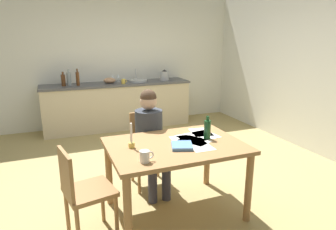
{
  "coord_description": "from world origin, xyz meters",
  "views": [
    {
      "loc": [
        -1.19,
        -3.43,
        1.77
      ],
      "look_at": [
        0.09,
        -0.22,
        0.85
      ],
      "focal_mm": 31.5,
      "sensor_mm": 36.0,
      "label": 1
    }
  ],
  "objects_px": {
    "person_seated": "(151,134)",
    "stovetop_kettle": "(164,75)",
    "candlestick": "(131,141)",
    "bottle_wine_red": "(78,78)",
    "wine_glass_near_sink": "(118,76)",
    "coffee_mug": "(145,156)",
    "wine_bottle_on_table": "(207,129)",
    "sink_unit": "(138,80)",
    "dining_table": "(175,153)",
    "wine_glass_by_kettle": "(113,76)",
    "teacup_on_counter": "(123,81)",
    "bottle_vinegar": "(69,79)",
    "bottle_oil": "(63,80)",
    "mixing_bowl": "(110,80)",
    "book_magazine": "(182,146)",
    "chair_side_empty": "(83,190)",
    "chair_at_table": "(147,145)"
  },
  "relations": [
    {
      "from": "person_seated",
      "to": "stovetop_kettle",
      "type": "distance_m",
      "value": 2.87
    },
    {
      "from": "person_seated",
      "to": "candlestick",
      "type": "distance_m",
      "value": 0.63
    },
    {
      "from": "bottle_wine_red",
      "to": "wine_glass_near_sink",
      "type": "height_order",
      "value": "bottle_wine_red"
    },
    {
      "from": "coffee_mug",
      "to": "wine_bottle_on_table",
      "type": "height_order",
      "value": "wine_bottle_on_table"
    },
    {
      "from": "sink_unit",
      "to": "dining_table",
      "type": "bearing_deg",
      "value": -99.62
    },
    {
      "from": "wine_bottle_on_table",
      "to": "wine_glass_by_kettle",
      "type": "height_order",
      "value": "wine_glass_by_kettle"
    },
    {
      "from": "teacup_on_counter",
      "to": "dining_table",
      "type": "bearing_deg",
      "value": -93.87
    },
    {
      "from": "bottle_vinegar",
      "to": "stovetop_kettle",
      "type": "height_order",
      "value": "bottle_vinegar"
    },
    {
      "from": "bottle_oil",
      "to": "teacup_on_counter",
      "type": "xyz_separation_m",
      "value": [
        1.08,
        -0.12,
        -0.07
      ]
    },
    {
      "from": "candlestick",
      "to": "wine_glass_by_kettle",
      "type": "relative_size",
      "value": 1.58
    },
    {
      "from": "candlestick",
      "to": "wine_glass_near_sink",
      "type": "height_order",
      "value": "wine_glass_near_sink"
    },
    {
      "from": "bottle_vinegar",
      "to": "bottle_wine_red",
      "type": "bearing_deg",
      "value": -24.49
    },
    {
      "from": "wine_glass_near_sink",
      "to": "candlestick",
      "type": "bearing_deg",
      "value": -100.41
    },
    {
      "from": "bottle_oil",
      "to": "mixing_bowl",
      "type": "distance_m",
      "value": 0.85
    },
    {
      "from": "coffee_mug",
      "to": "candlestick",
      "type": "height_order",
      "value": "candlestick"
    },
    {
      "from": "bottle_wine_red",
      "to": "dining_table",
      "type": "bearing_deg",
      "value": -78.55
    },
    {
      "from": "bottle_vinegar",
      "to": "wine_glass_by_kettle",
      "type": "height_order",
      "value": "bottle_vinegar"
    },
    {
      "from": "person_seated",
      "to": "wine_bottle_on_table",
      "type": "xyz_separation_m",
      "value": [
        0.43,
        -0.55,
        0.17
      ]
    },
    {
      "from": "bottle_wine_red",
      "to": "teacup_on_counter",
      "type": "bearing_deg",
      "value": -5.67
    },
    {
      "from": "person_seated",
      "to": "sink_unit",
      "type": "distance_m",
      "value": 2.68
    },
    {
      "from": "stovetop_kettle",
      "to": "wine_glass_near_sink",
      "type": "height_order",
      "value": "stovetop_kettle"
    },
    {
      "from": "person_seated",
      "to": "book_magazine",
      "type": "xyz_separation_m",
      "value": [
        0.09,
        -0.67,
        0.09
      ]
    },
    {
      "from": "chair_side_empty",
      "to": "coffee_mug",
      "type": "height_order",
      "value": "chair_side_empty"
    },
    {
      "from": "candlestick",
      "to": "mixing_bowl",
      "type": "distance_m",
      "value": 3.14
    },
    {
      "from": "dining_table",
      "to": "teacup_on_counter",
      "type": "bearing_deg",
      "value": 86.13
    },
    {
      "from": "coffee_mug",
      "to": "wine_glass_by_kettle",
      "type": "xyz_separation_m",
      "value": [
        0.47,
        3.62,
        0.21
      ]
    },
    {
      "from": "chair_side_empty",
      "to": "bottle_wine_red",
      "type": "distance_m",
      "value": 3.26
    },
    {
      "from": "wine_glass_near_sink",
      "to": "wine_glass_by_kettle",
      "type": "bearing_deg",
      "value": 180.0
    },
    {
      "from": "bottle_oil",
      "to": "teacup_on_counter",
      "type": "relative_size",
      "value": 2.38
    },
    {
      "from": "dining_table",
      "to": "person_seated",
      "type": "bearing_deg",
      "value": 97.24
    },
    {
      "from": "chair_at_table",
      "to": "dining_table",
      "type": "bearing_deg",
      "value": -84.54
    },
    {
      "from": "coffee_mug",
      "to": "bottle_oil",
      "type": "distance_m",
      "value": 3.47
    },
    {
      "from": "candlestick",
      "to": "wine_glass_near_sink",
      "type": "relative_size",
      "value": 1.58
    },
    {
      "from": "chair_at_table",
      "to": "wine_bottle_on_table",
      "type": "height_order",
      "value": "wine_bottle_on_table"
    },
    {
      "from": "stovetop_kettle",
      "to": "bottle_vinegar",
      "type": "bearing_deg",
      "value": -179.98
    },
    {
      "from": "chair_side_empty",
      "to": "bottle_wine_red",
      "type": "relative_size",
      "value": 2.82
    },
    {
      "from": "bottle_oil",
      "to": "teacup_on_counter",
      "type": "height_order",
      "value": "bottle_oil"
    },
    {
      "from": "bottle_wine_red",
      "to": "stovetop_kettle",
      "type": "bearing_deg",
      "value": 2.24
    },
    {
      "from": "person_seated",
      "to": "bottle_vinegar",
      "type": "height_order",
      "value": "same"
    },
    {
      "from": "dining_table",
      "to": "coffee_mug",
      "type": "height_order",
      "value": "coffee_mug"
    },
    {
      "from": "dining_table",
      "to": "stovetop_kettle",
      "type": "bearing_deg",
      "value": 70.79
    },
    {
      "from": "coffee_mug",
      "to": "bottle_vinegar",
      "type": "xyz_separation_m",
      "value": [
        -0.36,
        3.46,
        0.23
      ]
    },
    {
      "from": "bottle_wine_red",
      "to": "stovetop_kettle",
      "type": "relative_size",
      "value": 1.4
    },
    {
      "from": "book_magazine",
      "to": "coffee_mug",
      "type": "bearing_deg",
      "value": -136.2
    },
    {
      "from": "bottle_vinegar",
      "to": "bottle_wine_red",
      "type": "height_order",
      "value": "bottle_wine_red"
    },
    {
      "from": "chair_at_table",
      "to": "wine_glass_by_kettle",
      "type": "xyz_separation_m",
      "value": [
        0.13,
        2.6,
        0.51
      ]
    },
    {
      "from": "sink_unit",
      "to": "mixing_bowl",
      "type": "height_order",
      "value": "sink_unit"
    },
    {
      "from": "bottle_vinegar",
      "to": "stovetop_kettle",
      "type": "distance_m",
      "value": 1.87
    },
    {
      "from": "bottle_oil",
      "to": "mixing_bowl",
      "type": "relative_size",
      "value": 1.11
    },
    {
      "from": "candlestick",
      "to": "wine_glass_near_sink",
      "type": "bearing_deg",
      "value": 79.59
    }
  ]
}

